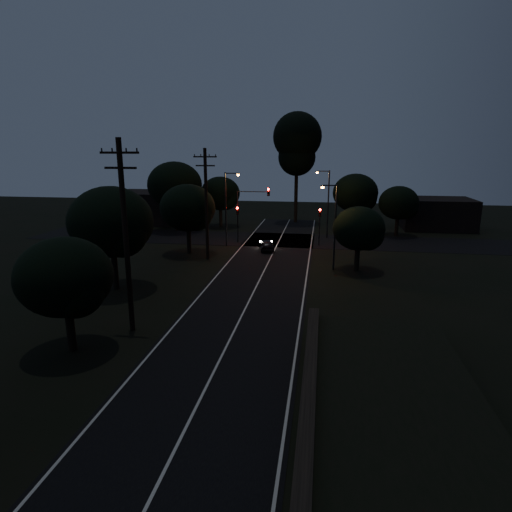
% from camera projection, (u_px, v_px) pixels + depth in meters
% --- Properties ---
extents(road_surface, '(60.00, 70.00, 0.03)m').
position_uv_depth(road_surface, '(268.00, 264.00, 39.87)').
color(road_surface, black).
rests_on(road_surface, ground).
extents(utility_pole_mid, '(2.20, 0.30, 11.00)m').
position_uv_depth(utility_pole_mid, '(126.00, 234.00, 23.92)').
color(utility_pole_mid, black).
rests_on(utility_pole_mid, ground).
extents(utility_pole_far, '(2.20, 0.30, 10.50)m').
position_uv_depth(utility_pole_far, '(206.00, 203.00, 40.28)').
color(utility_pole_far, black).
rests_on(utility_pole_far, ground).
extents(tree_left_b, '(4.81, 4.81, 6.12)m').
position_uv_depth(tree_left_b, '(67.00, 279.00, 21.66)').
color(tree_left_b, black).
rests_on(tree_left_b, ground).
extents(tree_left_c, '(6.18, 6.18, 7.80)m').
position_uv_depth(tree_left_c, '(113.00, 224.00, 31.32)').
color(tree_left_c, black).
rests_on(tree_left_c, ground).
extents(tree_left_d, '(5.55, 5.55, 7.04)m').
position_uv_depth(tree_left_d, '(189.00, 209.00, 42.66)').
color(tree_left_d, black).
rests_on(tree_left_d, ground).
extents(tree_far_nw, '(5.36, 5.36, 6.80)m').
position_uv_depth(tree_far_nw, '(221.00, 194.00, 58.11)').
color(tree_far_nw, black).
rests_on(tree_far_nw, ground).
extents(tree_far_w, '(6.97, 6.97, 8.89)m').
position_uv_depth(tree_far_w, '(176.00, 186.00, 54.65)').
color(tree_far_w, black).
rests_on(tree_far_w, ground).
extents(tree_far_ne, '(5.80, 5.80, 7.34)m').
position_uv_depth(tree_far_ne, '(357.00, 194.00, 55.32)').
color(tree_far_ne, black).
rests_on(tree_far_ne, ground).
extents(tree_far_e, '(4.78, 4.78, 6.07)m').
position_uv_depth(tree_far_e, '(400.00, 204.00, 51.92)').
color(tree_far_e, black).
rests_on(tree_far_e, ground).
extents(tree_right_a, '(4.45, 4.45, 5.66)m').
position_uv_depth(tree_right_a, '(361.00, 230.00, 36.60)').
color(tree_right_a, black).
rests_on(tree_right_a, ground).
extents(tall_pine, '(6.82, 6.82, 15.49)m').
position_uv_depth(tall_pine, '(297.00, 143.00, 59.89)').
color(tall_pine, black).
rests_on(tall_pine, ground).
extents(building_left, '(10.00, 8.00, 4.40)m').
position_uv_depth(building_left, '(150.00, 207.00, 62.34)').
color(building_left, black).
rests_on(building_left, ground).
extents(building_right, '(9.00, 7.00, 4.00)m').
position_uv_depth(building_right, '(436.00, 213.00, 57.36)').
color(building_right, black).
rests_on(building_right, ground).
extents(signal_left, '(0.28, 0.35, 4.10)m').
position_uv_depth(signal_left, '(238.00, 218.00, 48.37)').
color(signal_left, black).
rests_on(signal_left, ground).
extents(signal_right, '(0.28, 0.35, 4.10)m').
position_uv_depth(signal_right, '(320.00, 220.00, 46.99)').
color(signal_right, black).
rests_on(signal_right, ground).
extents(signal_mast, '(3.70, 0.35, 6.25)m').
position_uv_depth(signal_mast, '(252.00, 205.00, 47.75)').
color(signal_mast, black).
rests_on(signal_mast, ground).
extents(streetlight_a, '(1.66, 0.26, 8.00)m').
position_uv_depth(streetlight_a, '(227.00, 204.00, 46.13)').
color(streetlight_a, black).
rests_on(streetlight_a, ground).
extents(streetlight_b, '(1.66, 0.26, 8.00)m').
position_uv_depth(streetlight_b, '(327.00, 199.00, 50.29)').
color(streetlight_b, black).
rests_on(streetlight_b, ground).
extents(streetlight_c, '(1.46, 0.26, 7.50)m').
position_uv_depth(streetlight_c, '(333.00, 221.00, 36.87)').
color(streetlight_c, black).
rests_on(streetlight_c, ground).
extents(car, '(2.05, 3.65, 1.17)m').
position_uv_depth(car, '(267.00, 245.00, 45.02)').
color(car, black).
rests_on(car, ground).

